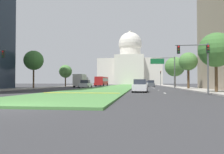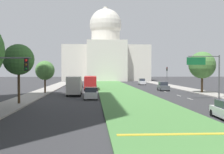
# 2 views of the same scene
# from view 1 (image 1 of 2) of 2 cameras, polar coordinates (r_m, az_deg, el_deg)

# --- Properties ---
(ground_plane) EXTENTS (275.29, 275.29, 0.00)m
(ground_plane) POSITION_cam_1_polar(r_m,az_deg,el_deg) (72.73, 2.41, -2.34)
(ground_plane) COLOR #333335
(grass_median) EXTENTS (8.96, 112.62, 0.14)m
(grass_median) POSITION_cam_1_polar(r_m,az_deg,el_deg) (66.50, 1.95, -2.37)
(grass_median) COLOR #4C8442
(grass_median) RESTS_ON ground_plane
(median_curb_nose) EXTENTS (8.06, 0.50, 0.04)m
(median_curb_nose) POSITION_cam_1_polar(r_m,az_deg,el_deg) (23.65, -7.81, -4.00)
(median_curb_nose) COLOR gold
(median_curb_nose) RESTS_ON grass_median
(lane_dashes_right) EXTENTS (0.16, 38.25, 0.01)m
(lane_dashes_right) POSITION_cam_1_polar(r_m,az_deg,el_deg) (45.52, 10.77, -2.91)
(lane_dashes_right) COLOR silver
(lane_dashes_right) RESTS_ON ground_plane
(sidewalk_left) EXTENTS (4.00, 112.62, 0.15)m
(sidewalk_left) POSITION_cam_1_polar(r_m,az_deg,el_deg) (63.70, -12.50, -2.38)
(sidewalk_left) COLOR #9E9991
(sidewalk_left) RESTS_ON ground_plane
(sidewalk_right) EXTENTS (4.00, 112.62, 0.15)m
(sidewalk_right) POSITION_cam_1_polar(r_m,az_deg,el_deg) (60.67, 16.01, -2.41)
(sidewalk_right) COLOR #9E9991
(sidewalk_right) RESTS_ON ground_plane
(capitol_building) EXTENTS (36.16, 26.42, 32.10)m
(capitol_building) POSITION_cam_1_polar(r_m,az_deg,el_deg) (134.70, 4.62, 2.76)
(capitol_building) COLOR silver
(capitol_building) RESTS_ON ground_plane
(traffic_light_near_right) EXTENTS (3.34, 0.35, 5.20)m
(traffic_light_near_right) POSITION_cam_1_polar(r_m,az_deg,el_deg) (24.45, 21.22, 4.69)
(traffic_light_near_right) COLOR #515456
(traffic_light_near_right) RESTS_ON ground_plane
(traffic_light_far_right) EXTENTS (0.28, 0.35, 5.20)m
(traffic_light_far_right) POSITION_cam_1_polar(r_m,az_deg,el_deg) (77.81, 12.20, 0.20)
(traffic_light_far_right) COLOR #515456
(traffic_light_far_right) RESTS_ON ground_plane
(overhead_guide_sign) EXTENTS (5.00, 0.20, 6.50)m
(overhead_guide_sign) POSITION_cam_1_polar(r_m,az_deg,el_deg) (47.54, 13.47, 2.74)
(overhead_guide_sign) COLOR #515456
(overhead_guide_sign) RESTS_ON ground_plane
(street_tree_right_near) EXTENTS (4.00, 4.00, 7.04)m
(street_tree_right_near) POSITION_cam_1_polar(r_m,az_deg,el_deg) (29.03, 24.82, 6.21)
(street_tree_right_near) COLOR #4C3823
(street_tree_right_near) RESTS_ON ground_plane
(street_tree_left_mid) EXTENTS (3.82, 3.82, 7.48)m
(street_tree_left_mid) POSITION_cam_1_polar(r_m,az_deg,el_deg) (46.82, -19.21, 3.98)
(street_tree_left_mid) COLOR #4C3823
(street_tree_left_mid) RESTS_ON ground_plane
(street_tree_right_mid) EXTENTS (3.30, 3.30, 6.70)m
(street_tree_right_mid) POSITION_cam_1_polar(r_m,az_deg,el_deg) (43.19, 18.74, 3.68)
(street_tree_right_mid) COLOR #4C3823
(street_tree_right_mid) RESTS_ON ground_plane
(street_tree_left_far) EXTENTS (3.52, 3.52, 6.01)m
(street_tree_left_far) POSITION_cam_1_polar(r_m,az_deg,el_deg) (62.97, -11.69, 1.38)
(street_tree_left_far) COLOR #4C3823
(street_tree_left_far) RESTS_ON ground_plane
(street_tree_right_far) EXTENTS (5.00, 5.00, 7.73)m
(street_tree_right_far) POSITION_cam_1_polar(r_m,az_deg,el_deg) (59.34, 15.60, 2.53)
(street_tree_right_far) COLOR #4C3823
(street_tree_right_far) RESTS_ON ground_plane
(sedan_lead_stopped) EXTENTS (2.04, 4.62, 1.64)m
(sedan_lead_stopped) POSITION_cam_1_polar(r_m,az_deg,el_deg) (29.11, 7.15, -2.29)
(sedan_lead_stopped) COLOR silver
(sedan_lead_stopped) RESTS_ON ground_plane
(sedan_midblock) EXTENTS (2.01, 4.32, 1.77)m
(sedan_midblock) POSITION_cam_1_polar(r_m,az_deg,el_deg) (49.60, -6.73, -1.84)
(sedan_midblock) COLOR silver
(sedan_midblock) RESTS_ON ground_plane
(sedan_distant) EXTENTS (2.08, 4.22, 1.85)m
(sedan_distant) POSITION_cam_1_polar(r_m,az_deg,el_deg) (65.86, 9.88, -1.68)
(sedan_distant) COLOR #4C5156
(sedan_distant) RESTS_ON ground_plane
(sedan_far_horizon) EXTENTS (1.91, 4.73, 1.81)m
(sedan_far_horizon) POSITION_cam_1_polar(r_m,az_deg,el_deg) (80.72, -3.67, -1.64)
(sedan_far_horizon) COLOR maroon
(sedan_far_horizon) RESTS_ON ground_plane
(sedan_very_far) EXTENTS (1.86, 4.15, 1.86)m
(sedan_very_far) POSITION_cam_1_polar(r_m,az_deg,el_deg) (92.22, 9.04, -1.58)
(sedan_very_far) COLOR silver
(sedan_very_far) RESTS_ON ground_plane
(box_truck_delivery) EXTENTS (2.40, 6.40, 3.20)m
(box_truck_delivery) POSITION_cam_1_polar(r_m,az_deg,el_deg) (56.42, -7.94, -0.91)
(box_truck_delivery) COLOR #BCBCC1
(box_truck_delivery) RESTS_ON ground_plane
(city_bus) EXTENTS (2.62, 11.00, 2.95)m
(city_bus) POSITION_cam_1_polar(r_m,az_deg,el_deg) (71.36, -2.61, -0.94)
(city_bus) COLOR #B21E1E
(city_bus) RESTS_ON ground_plane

